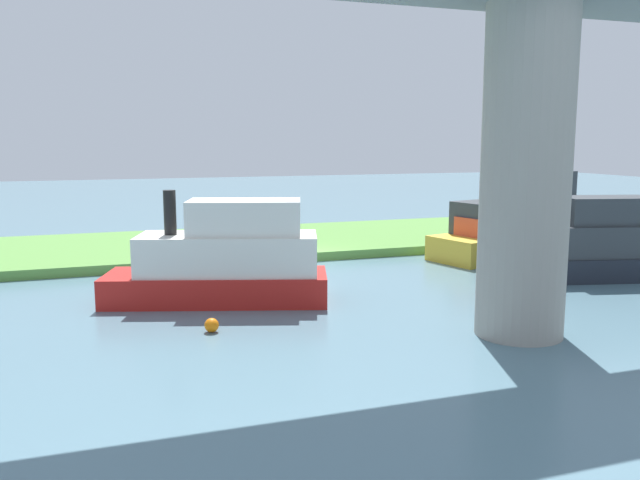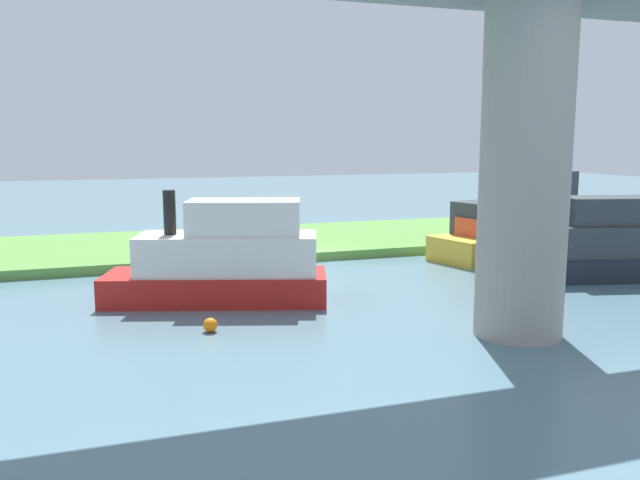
{
  "view_description": "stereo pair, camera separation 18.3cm",
  "coord_description": "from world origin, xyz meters",
  "views": [
    {
      "loc": [
        11.11,
        33.32,
        6.63
      ],
      "look_at": [
        1.19,
        5.0,
        2.0
      ],
      "focal_mm": 36.98,
      "sensor_mm": 36.0,
      "label": 1
    },
    {
      "loc": [
        10.94,
        33.38,
        6.63
      ],
      "look_at": [
        1.19,
        5.0,
        2.0
      ],
      "focal_mm": 36.98,
      "sensor_mm": 36.0,
      "label": 2
    }
  ],
  "objects": [
    {
      "name": "mooring_post",
      "position": [
        1.45,
        -0.86,
        0.97
      ],
      "size": [
        0.2,
        0.2,
        0.95
      ],
      "primitive_type": "cylinder",
      "color": "brown",
      "rests_on": "grassy_bank"
    },
    {
      "name": "pontoon_yellow",
      "position": [
        -11.89,
        1.77,
        1.93
      ],
      "size": [
        10.74,
        5.85,
        5.22
      ],
      "color": "gold",
      "rests_on": "ground"
    },
    {
      "name": "bridge_pylon",
      "position": [
        -2.49,
        15.0,
        5.47
      ],
      "size": [
        2.94,
        2.94,
        10.95
      ],
      "primitive_type": "cylinder",
      "color": "#9E998E",
      "rests_on": "ground"
    },
    {
      "name": "grassy_bank",
      "position": [
        0.0,
        -6.0,
        0.25
      ],
      "size": [
        80.0,
        12.0,
        0.5
      ],
      "primitive_type": "cube",
      "color": "#5B9342",
      "rests_on": "ground"
    },
    {
      "name": "riverboat_paddlewheel",
      "position": [
        -11.16,
        8.36,
        1.59
      ],
      "size": [
        8.81,
        4.74,
        4.28
      ],
      "color": "#1E232D",
      "rests_on": "ground"
    },
    {
      "name": "ground_plane",
      "position": [
        0.0,
        0.0,
        0.0
      ],
      "size": [
        160.0,
        160.0,
        0.0
      ],
      "primitive_type": "plane",
      "color": "slate"
    },
    {
      "name": "person_on_bank",
      "position": [
        3.77,
        -2.61,
        1.2
      ],
      "size": [
        0.39,
        0.39,
        1.39
      ],
      "color": "#2D334C",
      "rests_on": "grassy_bank"
    },
    {
      "name": "marker_buoy",
      "position": [
        7.37,
        11.29,
        0.25
      ],
      "size": [
        0.5,
        0.5,
        0.5
      ],
      "primitive_type": "sphere",
      "color": "orange",
      "rests_on": "ground"
    },
    {
      "name": "motorboat_red",
      "position": [
        6.1,
        7.14,
        1.7
      ],
      "size": [
        9.46,
        5.57,
        4.59
      ],
      "color": "red",
      "rests_on": "ground"
    }
  ]
}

